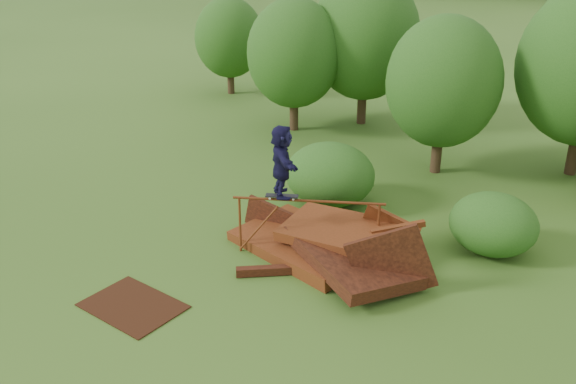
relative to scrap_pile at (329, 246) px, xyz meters
The scene contains 12 objects.
ground 2.20m from the scrap_pile, 98.43° to the right, with size 240.00×240.00×0.00m, color #2D5116.
scrap_pile is the anchor object (origin of this frame).
grind_rail 0.97m from the scrap_pile, behind, with size 3.33×1.75×1.51m.
skateboard 1.69m from the scrap_pile, 161.61° to the right, with size 0.80×0.55×0.08m.
skater 2.42m from the scrap_pile, 161.61° to the right, with size 1.65×0.52×1.78m, color #151336.
flat_plate 4.87m from the scrap_pile, 121.20° to the right, with size 2.09×1.49×0.03m, color black.
tree_0 10.69m from the scrap_pile, 127.90° to the left, with size 3.59×3.59×5.07m.
tree_1 11.76m from the scrap_pile, 113.63° to the left, with size 4.25×4.25×5.91m.
tree_2 7.48m from the scrap_pile, 90.21° to the left, with size 3.62×3.62×5.10m.
tree_6 16.43m from the scrap_pile, 136.74° to the left, with size 3.17×3.17×4.43m.
shrub_left 3.38m from the scrap_pile, 120.03° to the left, with size 2.64×2.44×1.83m, color #194813.
shrub_right 4.13m from the scrap_pile, 39.05° to the left, with size 2.19×2.01×1.55m, color #194813.
Camera 1 is at (7.15, -9.96, 7.88)m, focal length 40.00 mm.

